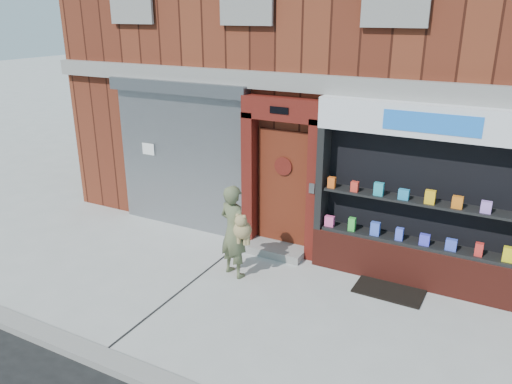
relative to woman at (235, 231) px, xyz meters
The scene contains 7 objects.
ground 1.48m from the woman, 31.97° to the right, with size 80.00×80.00×0.00m, color #9E9E99.
building 6.30m from the woman, 79.01° to the left, with size 12.00×8.16×8.00m.
shutter_bay 2.51m from the woman, 146.90° to the left, with size 3.10×0.30×3.04m.
red_door_bay 1.40m from the woman, 76.60° to the left, with size 1.52×0.58×2.90m.
pharmacy_bay 3.07m from the woman, 22.70° to the left, with size 3.50×0.41×3.00m.
woman is the anchor object (origin of this frame).
doormat 2.72m from the woman, 16.67° to the left, with size 1.09×0.76×0.03m, color black.
Camera 1 is at (2.83, -5.92, 4.28)m, focal length 35.00 mm.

